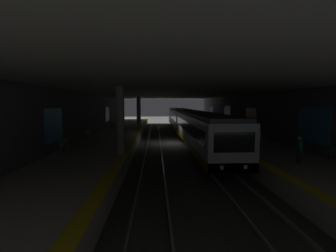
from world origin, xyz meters
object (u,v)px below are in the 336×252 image
object	(u,v)px
metro_train	(187,122)
bench_left_far	(239,127)
person_walking_mid	(299,149)
trash_bin	(260,136)
person_waiting_near	(200,118)
pillar_far	(139,112)
bench_right_near	(66,144)
bench_right_far	(114,122)
pillar_near	(120,121)
backpack_on_floor	(240,130)
bench_left_mid	(272,136)
suitcase_rolling	(112,127)
bench_right_mid	(89,133)

from	to	relation	value
metro_train	bench_left_far	world-z (taller)	metro_train
person_walking_mid	trash_bin	distance (m)	9.27
person_waiting_near	pillar_far	bearing A→B (deg)	128.90
person_waiting_near	trash_bin	world-z (taller)	person_waiting_near
bench_left_far	bench_right_near	world-z (taller)	same
bench_right_far	bench_left_far	bearing A→B (deg)	-116.54
bench_left_far	pillar_near	bearing A→B (deg)	137.80
bench_right_far	backpack_on_floor	distance (m)	19.30
pillar_far	bench_right_far	size ratio (longest dim) A/B	2.68
bench_left_mid	trash_bin	xyz separation A→B (m)	(0.88, 0.73, -0.10)
suitcase_rolling	bench_right_far	bearing A→B (deg)	6.49
bench_right_near	backpack_on_floor	world-z (taller)	bench_right_near
bench_left_far	person_waiting_near	world-z (taller)	person_waiting_near
person_waiting_near	bench_right_far	bearing A→B (deg)	102.58
pillar_far	suitcase_rolling	world-z (taller)	pillar_far
bench_left_far	bench_right_far	bearing A→B (deg)	63.46
pillar_near	trash_bin	size ratio (longest dim) A/B	5.35
bench_left_mid	bench_right_near	bearing A→B (deg)	102.31
bench_left_mid	bench_right_far	distance (m)	24.41
suitcase_rolling	bench_left_far	bearing A→B (deg)	-99.24
bench_right_near	bench_right_mid	xyz separation A→B (m)	(6.27, 0.00, 0.00)
backpack_on_floor	bench_right_mid	bearing A→B (deg)	109.00
bench_right_far	trash_bin	size ratio (longest dim) A/B	2.00
bench_right_near	trash_bin	size ratio (longest dim) A/B	2.00
bench_right_mid	person_walking_mid	size ratio (longest dim) A/B	1.10
bench_left_mid	bench_right_mid	distance (m)	17.26
pillar_near	bench_left_far	world-z (taller)	pillar_near
bench_right_far	suitcase_rolling	distance (m)	5.90
bench_left_mid	person_walking_mid	world-z (taller)	person_walking_mid
person_walking_mid	backpack_on_floor	size ratio (longest dim) A/B	3.88
metro_train	person_walking_mid	bearing A→B (deg)	-168.15
pillar_far	bench_left_mid	world-z (taller)	pillar_far
bench_left_mid	bench_left_far	world-z (taller)	same
person_waiting_near	person_walking_mid	size ratio (longest dim) A/B	1.09
bench_right_far	suitcase_rolling	world-z (taller)	suitcase_rolling
backpack_on_floor	person_waiting_near	bearing A→B (deg)	12.97
metro_train	trash_bin	world-z (taller)	metro_train
pillar_near	bench_right_far	size ratio (longest dim) A/B	2.68
pillar_near	metro_train	bearing A→B (deg)	-21.97
backpack_on_floor	suitcase_rolling	bearing A→B (deg)	79.03
suitcase_rolling	bench_right_near	bearing A→B (deg)	177.51
pillar_near	metro_train	size ratio (longest dim) A/B	0.11
bench_left_far	person_waiting_near	xyz separation A→B (m)	(11.70, 2.83, 0.40)
pillar_near	bench_right_near	size ratio (longest dim) A/B	2.68
pillar_far	person_walking_mid	bearing A→B (deg)	-153.00
metro_train	backpack_on_floor	size ratio (longest dim) A/B	99.76
bench_left_far	trash_bin	world-z (taller)	bench_left_far
backpack_on_floor	pillar_near	bearing A→B (deg)	136.79
pillar_far	bench_right_far	world-z (taller)	pillar_far
bench_left_mid	bench_left_far	size ratio (longest dim) A/B	1.00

